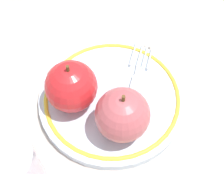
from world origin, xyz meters
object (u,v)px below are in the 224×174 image
at_px(fork, 135,84).
at_px(apple_red_whole, 122,115).
at_px(plate, 112,97).
at_px(drinking_glass, 9,173).
at_px(apple_second_whole, 71,86).

bearing_deg(fork, apple_red_whole, 178.48).
bearing_deg(apple_red_whole, plate, 31.90).
distance_m(plate, drinking_glass, 0.18).
bearing_deg(plate, apple_red_whole, -148.10).
xyz_separation_m(apple_red_whole, fork, (0.07, 0.00, -0.03)).
distance_m(apple_second_whole, drinking_glass, 0.13).
height_order(apple_second_whole, fork, apple_second_whole).
bearing_deg(apple_second_whole, plate, -62.68).
xyz_separation_m(plate, drinking_glass, (-0.15, 0.07, 0.04)).
xyz_separation_m(plate, apple_red_whole, (-0.05, -0.03, 0.04)).
bearing_deg(plate, apple_second_whole, 117.32).
distance_m(apple_second_whole, fork, 0.10).
height_order(plate, apple_second_whole, apple_second_whole).
relative_size(apple_red_whole, fork, 0.46).
distance_m(plate, fork, 0.04).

